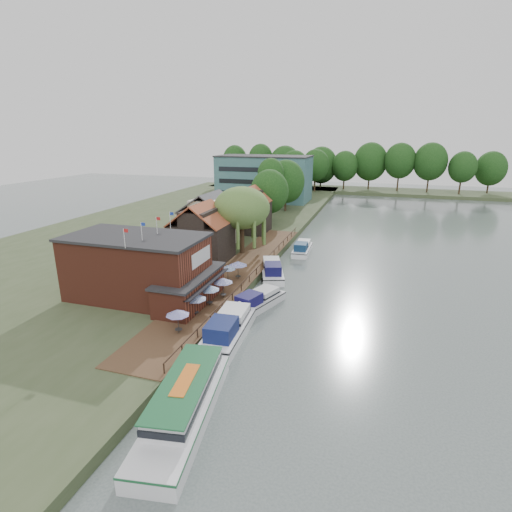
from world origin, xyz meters
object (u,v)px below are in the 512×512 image
(cottage_b, at_px, (210,218))
(umbrella_3, at_px, (223,288))
(umbrella_0, at_px, (178,321))
(hotel_block, at_px, (264,178))
(umbrella_2, at_px, (209,295))
(umbrella_5, at_px, (238,270))
(cottage_c, at_px, (249,210))
(cruiser_0, at_px, (228,325))
(pub, at_px, (153,268))
(cruiser_1, at_px, (258,299))
(cruiser_2, at_px, (272,268))
(cottage_a, at_px, (201,232))
(willow, at_px, (242,221))
(swan, at_px, (200,354))
(umbrella_1, at_px, (195,305))
(tour_boat, at_px, (183,402))
(cruiser_3, at_px, (302,247))
(umbrella_4, at_px, (228,274))

(cottage_b, relative_size, umbrella_3, 4.04)
(umbrella_0, bearing_deg, hotel_block, 100.65)
(umbrella_2, distance_m, umbrella_5, 8.74)
(cottage_c, xyz_separation_m, cruiser_0, (10.67, -38.25, -3.91))
(pub, relative_size, umbrella_2, 8.42)
(cruiser_1, height_order, cruiser_2, cruiser_2)
(hotel_block, height_order, umbrella_2, hotel_block)
(umbrella_2, bearing_deg, umbrella_0, -92.10)
(umbrella_0, height_order, umbrella_5, same)
(cottage_b, height_order, umbrella_2, cottage_b)
(umbrella_2, distance_m, cruiser_0, 5.73)
(cottage_c, relative_size, umbrella_3, 3.58)
(hotel_block, relative_size, cottage_a, 2.95)
(willow, bearing_deg, swan, -78.01)
(umbrella_2, bearing_deg, umbrella_1, -97.51)
(tour_boat, bearing_deg, swan, 98.63)
(willow, relative_size, umbrella_3, 4.39)
(hotel_block, bearing_deg, umbrella_3, -77.33)
(willow, xyz_separation_m, umbrella_5, (3.47, -11.34, -3.93))
(umbrella_0, relative_size, umbrella_5, 0.99)
(cruiser_1, bearing_deg, umbrella_0, -96.71)
(pub, bearing_deg, tour_boat, -53.35)
(umbrella_1, bearing_deg, cottage_a, 112.74)
(cruiser_3, bearing_deg, umbrella_1, -103.15)
(umbrella_4, distance_m, cruiser_0, 11.96)
(umbrella_2, distance_m, cruiser_2, 14.36)
(pub, distance_m, umbrella_5, 11.36)
(umbrella_0, height_order, cruiser_0, umbrella_0)
(umbrella_5, relative_size, swan, 5.43)
(cottage_a, height_order, umbrella_1, cottage_a)
(cruiser_3, relative_size, tour_boat, 0.68)
(umbrella_0, bearing_deg, pub, 134.59)
(pub, distance_m, willow, 20.36)
(umbrella_4, xyz_separation_m, umbrella_5, (0.69, 1.82, 0.00))
(pub, xyz_separation_m, cruiser_1, (11.32, 3.29, -3.56))
(umbrella_4, relative_size, cruiser_3, 0.27)
(umbrella_1, distance_m, swan, 6.52)
(cottage_a, height_order, tour_boat, cottage_a)
(cottage_a, relative_size, swan, 19.55)
(cottage_a, relative_size, umbrella_3, 3.62)
(cottage_a, relative_size, tour_boat, 0.66)
(umbrella_3, distance_m, tour_boat, 19.10)
(cottage_c, distance_m, umbrella_3, 32.58)
(pub, height_order, cruiser_3, pub)
(willow, height_order, swan, willow)
(umbrella_0, bearing_deg, umbrella_4, 91.40)
(cruiser_1, xyz_separation_m, cruiser_2, (-1.25, 10.58, 0.10))
(cruiser_3, relative_size, swan, 20.30)
(umbrella_3, xyz_separation_m, cruiser_2, (2.65, 11.45, -1.09))
(cruiser_0, height_order, cruiser_1, cruiser_0)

